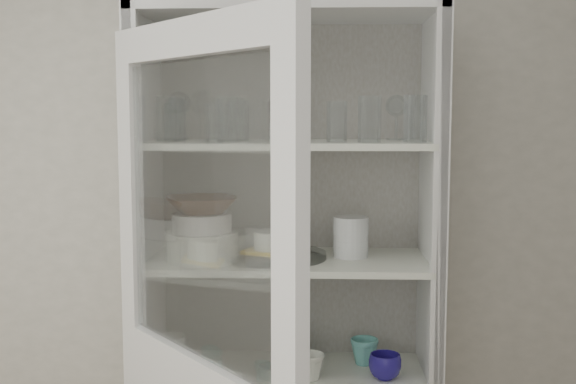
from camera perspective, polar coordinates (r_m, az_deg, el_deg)
The scene contains 30 objects.
wall_back at distance 2.72m, azimuth -4.03°, elevation -3.39°, with size 3.60×0.02×2.60m, color #B4B1A5.
pantry_cabinet at distance 2.63m, azimuth 0.06°, elevation -11.77°, with size 1.00×0.45×2.10m.
tumbler_0 at distance 2.36m, azimuth -9.50°, elevation 5.68°, with size 0.07×0.07×0.15m, color silver.
tumbler_1 at distance 2.32m, azimuth -5.73°, elevation 5.44°, with size 0.06×0.06×0.12m, color silver.
tumbler_2 at distance 2.32m, azimuth -4.73°, elevation 5.71°, with size 0.07×0.07×0.14m, color silver.
tumbler_3 at distance 2.33m, azimuth 3.88°, elevation 5.55°, with size 0.07×0.07×0.13m, color silver.
tumbler_4 at distance 2.28m, azimuth -0.76°, elevation 5.59°, with size 0.07×0.07×0.13m, color silver.
tumbler_5 at distance 2.32m, azimuth 6.46°, elevation 5.74°, with size 0.07×0.07×0.15m, color silver.
tumbler_6 at distance 2.34m, azimuth 10.02°, elevation 5.71°, with size 0.08×0.08×0.15m, color silver.
tumbler_7 at distance 2.47m, azimuth -8.91°, elevation 5.70°, with size 0.07×0.07×0.15m, color silver.
tumbler_8 at distance 2.48m, azimuth -4.04°, elevation 5.67°, with size 0.07×0.07×0.14m, color silver.
tumbler_9 at distance 2.44m, azimuth -3.94°, elevation 5.71°, with size 0.07×0.07×0.14m, color silver.
goblet_0 at distance 2.59m, azimuth -8.59°, elevation 6.17°, with size 0.08×0.08×0.19m, color silver, non-canonical shape.
goblet_1 at distance 2.56m, azimuth 0.22°, elevation 6.21°, with size 0.08×0.08×0.18m, color silver, non-canonical shape.
goblet_2 at distance 2.56m, azimuth -0.35°, elevation 6.20°, with size 0.08×0.08×0.18m, color silver, non-canonical shape.
goblet_3 at distance 2.55m, azimuth 8.55°, elevation 6.00°, with size 0.08×0.08×0.17m, color silver, non-canonical shape.
plate_stack_front at distance 2.45m, azimuth -6.81°, elevation -4.26°, with size 0.24×0.24×0.10m, color white.
plate_stack_back at distance 2.62m, azimuth -4.35°, elevation -3.86°, with size 0.20×0.20×0.07m, color white.
cream_bowl at distance 2.43m, azimuth -6.83°, elevation -2.40°, with size 0.20×0.20×0.06m, color white.
terracotta_bowl at distance 2.43m, azimuth -6.85°, elevation -1.01°, with size 0.23×0.23×0.06m, color #462819.
glass_platter at distance 2.47m, azimuth -1.08°, elevation -5.01°, with size 0.36×0.36×0.02m, color silver.
yellow_trivet at distance 2.47m, azimuth -1.08°, elevation -4.65°, with size 0.17×0.17×0.01m, color gold.
white_ramekin at distance 2.46m, azimuth -1.08°, elevation -3.81°, with size 0.14×0.14×0.06m, color white.
grey_bowl_stack at distance 2.49m, azimuth 4.99°, elevation -3.55°, with size 0.12×0.12×0.14m, color silver.
mug_blue at distance 2.52m, azimuth 7.67°, elevation -13.49°, with size 0.11×0.11×0.09m, color navy.
mug_teal at distance 2.65m, azimuth 6.05°, elevation -12.42°, with size 0.10×0.10×0.09m, color teal.
mug_white at distance 2.50m, azimuth 1.80°, elevation -13.61°, with size 0.09×0.09×0.09m, color white.
teal_jar at distance 2.62m, azimuth 0.45°, elevation -12.29°, with size 0.10×0.10×0.12m.
measuring_cups at distance 2.53m, azimuth -1.27°, elevation -13.95°, with size 0.09×0.09×0.04m, color silver.
white_canister at distance 2.62m, azimuth -9.20°, elevation -12.38°, with size 0.10×0.10×0.12m, color white.
Camera 1 is at (0.30, -1.16, 1.75)m, focal length 45.00 mm.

